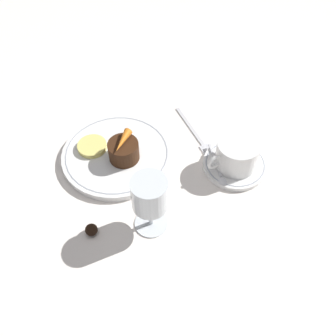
{
  "coord_description": "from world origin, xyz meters",
  "views": [
    {
      "loc": [
        0.14,
        0.51,
        0.62
      ],
      "look_at": [
        -0.08,
        0.09,
        0.04
      ],
      "focal_mm": 42.0,
      "sensor_mm": 36.0,
      "label": 1
    }
  ],
  "objects_px": {
    "dinner_plate": "(117,155)",
    "dessert_cake": "(123,150)",
    "wine_glass": "(150,197)",
    "fork": "(200,139)",
    "coffee_cup": "(237,153)"
  },
  "relations": [
    {
      "from": "dinner_plate",
      "to": "dessert_cake",
      "type": "height_order",
      "value": "dessert_cake"
    },
    {
      "from": "coffee_cup",
      "to": "fork",
      "type": "bearing_deg",
      "value": -75.76
    },
    {
      "from": "wine_glass",
      "to": "dessert_cake",
      "type": "distance_m",
      "value": 0.17
    },
    {
      "from": "dinner_plate",
      "to": "coffee_cup",
      "type": "xyz_separation_m",
      "value": [
        -0.2,
        0.14,
        0.03
      ]
    },
    {
      "from": "dinner_plate",
      "to": "fork",
      "type": "xyz_separation_m",
      "value": [
        -0.18,
        0.04,
        -0.01
      ]
    },
    {
      "from": "fork",
      "to": "dessert_cake",
      "type": "relative_size",
      "value": 2.87
    },
    {
      "from": "coffee_cup",
      "to": "wine_glass",
      "type": "relative_size",
      "value": 0.91
    },
    {
      "from": "dinner_plate",
      "to": "wine_glass",
      "type": "height_order",
      "value": "wine_glass"
    },
    {
      "from": "dessert_cake",
      "to": "wine_glass",
      "type": "bearing_deg",
      "value": 83.8
    },
    {
      "from": "dinner_plate",
      "to": "dessert_cake",
      "type": "distance_m",
      "value": 0.03
    },
    {
      "from": "dinner_plate",
      "to": "coffee_cup",
      "type": "bearing_deg",
      "value": 146.18
    },
    {
      "from": "coffee_cup",
      "to": "dinner_plate",
      "type": "bearing_deg",
      "value": -33.82
    },
    {
      "from": "dinner_plate",
      "to": "dessert_cake",
      "type": "bearing_deg",
      "value": 117.98
    },
    {
      "from": "dessert_cake",
      "to": "dinner_plate",
      "type": "bearing_deg",
      "value": -62.02
    },
    {
      "from": "coffee_cup",
      "to": "fork",
      "type": "height_order",
      "value": "coffee_cup"
    }
  ]
}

